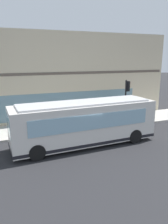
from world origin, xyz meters
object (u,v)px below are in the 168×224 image
Objects in this scene: pedestrian_near_hydrant at (104,109)px; fire_hydrant at (80,122)px; city_bus_nearside at (85,123)px; traffic_light_near_corner at (127,93)px; pedestrian_walking_along_curb at (116,108)px.

fire_hydrant is at bearing 114.94° from pedestrian_near_hydrant.
city_bus_nearside is 5.90× the size of pedestrian_near_hydrant.
traffic_light_near_corner is 5.27× the size of fire_hydrant.
pedestrian_walking_along_curb is at bearing 5.84° from traffic_light_near_corner.
fire_hydrant is 3.35m from pedestrian_near_hydrant.
traffic_light_near_corner is 2.26× the size of pedestrian_walking_along_curb.
pedestrian_near_hydrant is at bearing -38.45° from city_bus_nearside.
city_bus_nearside is at bearing 121.06° from traffic_light_near_corner.
traffic_light_near_corner is at bearing -174.16° from pedestrian_walking_along_curb.
traffic_light_near_corner reaches higher than pedestrian_walking_along_curb.
pedestrian_near_hydrant is (1.82, 1.31, -1.73)m from traffic_light_near_corner.
traffic_light_near_corner is at bearing -95.78° from fire_hydrant.
pedestrian_walking_along_curb is 1.00× the size of pedestrian_near_hydrant.
traffic_light_near_corner reaches higher than fire_hydrant.
pedestrian_walking_along_curb is at bearing -99.83° from pedestrian_near_hydrant.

